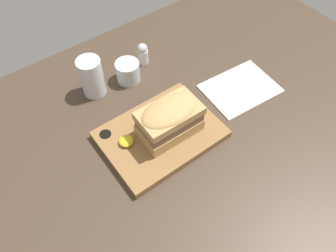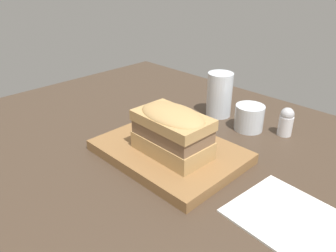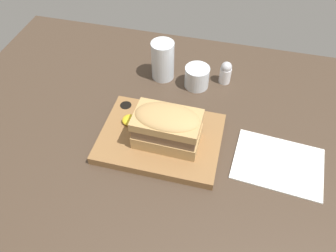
# 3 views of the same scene
# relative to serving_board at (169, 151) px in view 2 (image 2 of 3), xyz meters

# --- Properties ---
(dining_table) EXTENTS (1.42, 0.98, 0.02)m
(dining_table) POSITION_rel_serving_board_xyz_m (0.09, -0.01, -0.02)
(dining_table) COLOR #423326
(dining_table) RESTS_ON ground
(serving_board) EXTENTS (0.30, 0.22, 0.02)m
(serving_board) POSITION_rel_serving_board_xyz_m (0.00, 0.00, 0.00)
(serving_board) COLOR olive
(serving_board) RESTS_ON dining_table
(sandwich) EXTENTS (0.16, 0.10, 0.10)m
(sandwich) POSITION_rel_serving_board_xyz_m (0.02, -0.02, 0.07)
(sandwich) COLOR tan
(sandwich) RESTS_ON serving_board
(mustard_dollop) EXTENTS (0.04, 0.04, 0.02)m
(mustard_dollop) POSITION_rel_serving_board_xyz_m (-0.09, 0.02, 0.02)
(mustard_dollop) COLOR gold
(mustard_dollop) RESTS_ON serving_board
(water_glass) EXTENTS (0.07, 0.07, 0.12)m
(water_glass) POSITION_rel_serving_board_xyz_m (-0.06, 0.25, 0.04)
(water_glass) COLOR silver
(water_glass) RESTS_ON dining_table
(wine_glass) EXTENTS (0.07, 0.07, 0.06)m
(wine_glass) POSITION_rel_serving_board_xyz_m (0.05, 0.23, 0.02)
(wine_glass) COLOR silver
(wine_glass) RESTS_ON dining_table
(napkin) EXTENTS (0.22, 0.17, 0.00)m
(napkin) POSITION_rel_serving_board_xyz_m (0.30, -0.00, -0.01)
(napkin) COLOR white
(napkin) RESTS_ON dining_table
(salt_shaker) EXTENTS (0.03, 0.03, 0.07)m
(salt_shaker) POSITION_rel_serving_board_xyz_m (0.13, 0.27, 0.02)
(salt_shaker) COLOR white
(salt_shaker) RESTS_ON dining_table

